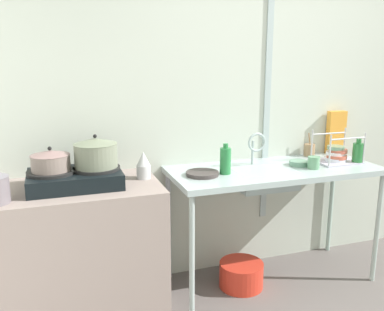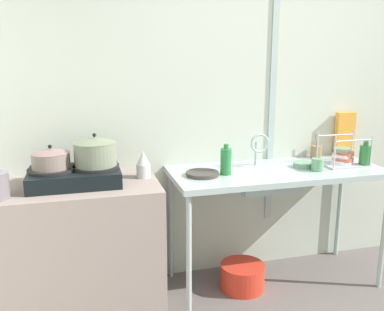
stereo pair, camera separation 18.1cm
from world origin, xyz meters
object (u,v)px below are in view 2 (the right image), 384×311
object	(u,v)px
pot_on_right_burner	(95,151)
cereal_box	(345,134)
percolator	(143,165)
stove	(75,176)
sink_basin	(266,180)
pot_on_left_burner	(51,158)
small_bowl_on_drainboard	(303,165)
bucket_on_floor	(242,276)
dish_rack	(343,158)
utensil_jar	(316,152)
frying_pan	(202,174)
faucet	(259,145)
bottle_by_sink	(226,161)
cup_by_rack	(317,165)
bottle_by_rack	(365,155)

from	to	relation	value
pot_on_right_burner	cereal_box	world-z (taller)	cereal_box
percolator	stove	bearing A→B (deg)	-174.91
stove	sink_basin	world-z (taller)	stove
stove	pot_on_left_burner	xyz separation A→B (m)	(-0.13, -0.00, 0.12)
small_bowl_on_drainboard	bucket_on_floor	distance (m)	0.94
dish_rack	bucket_on_floor	xyz separation A→B (m)	(-0.79, -0.02, -0.85)
sink_basin	utensil_jar	size ratio (longest dim) A/B	2.23
frying_pan	faucet	bearing A→B (deg)	14.94
frying_pan	dish_rack	world-z (taller)	dish_rack
small_bowl_on_drainboard	utensil_jar	world-z (taller)	utensil_jar
utensil_jar	small_bowl_on_drainboard	bearing A→B (deg)	-136.18
small_bowl_on_drainboard	bottle_by_sink	xyz separation A→B (m)	(-0.61, -0.03, 0.08)
stove	cup_by_rack	world-z (taller)	stove
small_bowl_on_drainboard	bottle_by_sink	world-z (taller)	bottle_by_sink
sink_basin	small_bowl_on_drainboard	bearing A→B (deg)	5.56
faucet	pot_on_right_burner	bearing A→B (deg)	-174.89
pot_on_left_burner	cup_by_rack	bearing A→B (deg)	-3.51
dish_rack	frying_pan	bearing A→B (deg)	-179.24
percolator	dish_rack	bearing A→B (deg)	-1.74
bottle_by_sink	dish_rack	bearing A→B (deg)	1.49
faucet	frying_pan	bearing A→B (deg)	-165.06
cereal_box	utensil_jar	world-z (taller)	cereal_box
bottle_by_rack	pot_on_right_burner	bearing A→B (deg)	177.56
cereal_box	bucket_on_floor	bearing A→B (deg)	-158.32
cup_by_rack	bucket_on_floor	bearing A→B (deg)	170.88
percolator	frying_pan	world-z (taller)	percolator
bucket_on_floor	dish_rack	bearing A→B (deg)	1.60
small_bowl_on_drainboard	pot_on_right_burner	bearing A→B (deg)	-179.85
sink_basin	small_bowl_on_drainboard	world-z (taller)	small_bowl_on_drainboard
bottle_by_rack	frying_pan	bearing A→B (deg)	177.13
small_bowl_on_drainboard	bottle_by_rack	size ratio (longest dim) A/B	0.74
sink_basin	bottle_by_rack	world-z (taller)	bottle_by_rack
pot_on_left_burner	cup_by_rack	xyz separation A→B (m)	(1.79, -0.11, -0.13)
dish_rack	cup_by_rack	xyz separation A→B (m)	(-0.28, -0.10, -0.01)
faucet	frying_pan	distance (m)	0.51
sink_basin	bottle_by_sink	xyz separation A→B (m)	(-0.31, -0.00, 0.16)
stove	frying_pan	xyz separation A→B (m)	(0.84, -0.02, -0.04)
frying_pan	bucket_on_floor	world-z (taller)	frying_pan
bottle_by_sink	pot_on_left_burner	bearing A→B (deg)	178.48
bottle_by_sink	bucket_on_floor	world-z (taller)	bottle_by_sink
faucet	percolator	bearing A→B (deg)	-175.68
frying_pan	dish_rack	xyz separation A→B (m)	(1.10, 0.01, 0.04)
pot_on_right_burner	frying_pan	xyz separation A→B (m)	(0.70, -0.02, -0.19)
pot_on_left_burner	dish_rack	bearing A→B (deg)	-0.16
sink_basin	bottle_by_rack	xyz separation A→B (m)	(0.76, -0.06, 0.15)
stove	small_bowl_on_drainboard	distance (m)	1.61
cereal_box	utensil_jar	size ratio (longest dim) A/B	1.86
stove	dish_rack	size ratio (longest dim) A/B	1.74
bucket_on_floor	frying_pan	bearing A→B (deg)	178.63
bottle_by_sink	cereal_box	size ratio (longest dim) A/B	0.60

